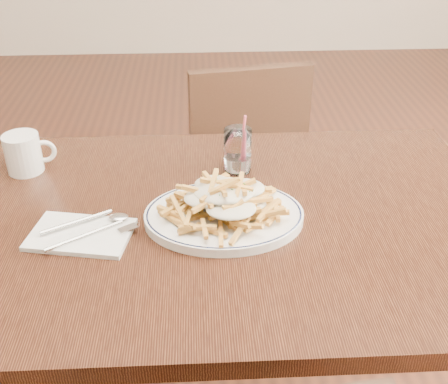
{
  "coord_description": "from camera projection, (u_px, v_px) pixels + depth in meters",
  "views": [
    {
      "loc": [
        -0.06,
        -0.99,
        1.42
      ],
      "look_at": [
        -0.01,
        -0.02,
        0.82
      ],
      "focal_mm": 45.0,
      "sensor_mm": 36.0,
      "label": 1
    }
  ],
  "objects": [
    {
      "name": "water_glass",
      "position": [
        238.0,
        153.0,
        1.34
      ],
      "size": [
        0.07,
        0.07,
        0.15
      ],
      "color": "white",
      "rests_on": "table"
    },
    {
      "name": "chair_far",
      "position": [
        242.0,
        160.0,
        1.98
      ],
      "size": [
        0.45,
        0.45,
        0.85
      ],
      "color": "black",
      "rests_on": "ground"
    },
    {
      "name": "coffee_mug",
      "position": [
        24.0,
        153.0,
        1.33
      ],
      "size": [
        0.12,
        0.09,
        0.09
      ],
      "color": "white",
      "rests_on": "table"
    },
    {
      "name": "table",
      "position": [
        226.0,
        245.0,
        1.23
      ],
      "size": [
        1.2,
        0.8,
        0.75
      ],
      "color": "black",
      "rests_on": "ground"
    },
    {
      "name": "cutlery",
      "position": [
        81.0,
        229.0,
        1.13
      ],
      "size": [
        0.19,
        0.17,
        0.01
      ],
      "color": "silver",
      "rests_on": "napkin"
    },
    {
      "name": "loaded_fries",
      "position": [
        224.0,
        196.0,
        1.15
      ],
      "size": [
        0.28,
        0.24,
        0.07
      ],
      "color": "#BF8B3A",
      "rests_on": "fries_plate"
    },
    {
      "name": "fries_plate",
      "position": [
        224.0,
        216.0,
        1.17
      ],
      "size": [
        0.41,
        0.38,
        0.02
      ],
      "color": "white",
      "rests_on": "table"
    },
    {
      "name": "napkin",
      "position": [
        81.0,
        234.0,
        1.13
      ],
      "size": [
        0.22,
        0.16,
        0.01
      ],
      "primitive_type": "cube",
      "rotation": [
        0.0,
        0.0,
        -0.19
      ],
      "color": "silver",
      "rests_on": "table"
    }
  ]
}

